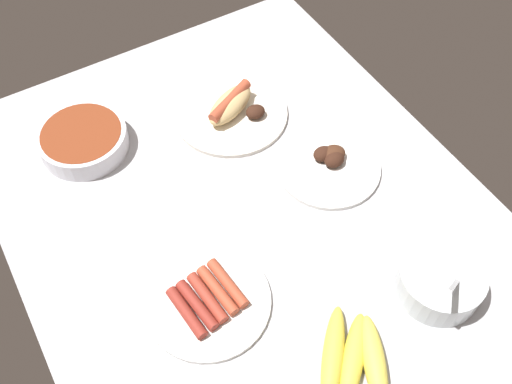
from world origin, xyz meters
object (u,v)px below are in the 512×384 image
object	(u,v)px
plate_sausages	(208,300)
plate_grilled_meat	(329,164)
banana_bunch	(353,358)
bowl_chili	(83,139)
plate_hotdog_assembled	(231,109)
bowl_coleslaw	(440,279)

from	to	relation	value
plate_sausages	plate_grilled_meat	distance (cm)	39.30
banana_bunch	bowl_chili	size ratio (longest dim) A/B	1.06
plate_sausages	plate_grilled_meat	bearing A→B (deg)	111.51
plate_hotdog_assembled	bowl_coleslaw	bearing A→B (deg)	10.73
plate_sausages	plate_hotdog_assembled	distance (cm)	46.27
plate_grilled_meat	bowl_coleslaw	distance (cm)	33.33
plate_grilled_meat	plate_hotdog_assembled	bearing A→B (deg)	-156.61
banana_bunch	bowl_coleslaw	bearing A→B (deg)	98.93
plate_hotdog_assembled	plate_sausages	bearing A→B (deg)	-34.71
plate_grilled_meat	plate_hotdog_assembled	size ratio (longest dim) A/B	0.85
bowl_chili	bowl_coleslaw	xyz separation A→B (cm)	(64.62, 42.68, 0.82)
bowl_chili	bowl_coleslaw	world-z (taller)	bowl_coleslaw
banana_bunch	plate_hotdog_assembled	xyz separation A→B (cm)	(-60.20, 10.52, -0.07)
bowl_coleslaw	plate_sausages	bearing A→B (deg)	-116.88
plate_sausages	plate_hotdog_assembled	size ratio (longest dim) A/B	0.89
banana_bunch	bowl_chili	bearing A→B (deg)	-162.53
banana_bunch	bowl_coleslaw	world-z (taller)	bowl_coleslaw
banana_bunch	plate_sausages	distance (cm)	27.24
plate_sausages	bowl_coleslaw	xyz separation A→B (cm)	(18.81, 37.11, 2.53)
bowl_chili	bowl_coleslaw	size ratio (longest dim) A/B	1.21
banana_bunch	plate_hotdog_assembled	distance (cm)	61.11
banana_bunch	bowl_coleslaw	distance (cm)	21.62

